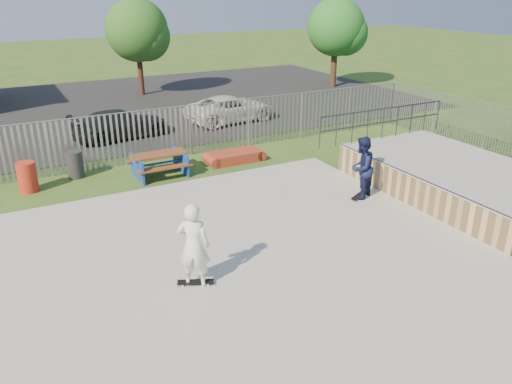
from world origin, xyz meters
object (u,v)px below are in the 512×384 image
trash_bin_grey (75,164)px  skater_navy (361,168)px  trash_bin_red (27,177)px  car_white (230,109)px  tree_mid (137,30)px  funbox (234,157)px  picnic_table (159,164)px  tree_right (336,27)px  skater_white (194,245)px  car_dark (121,124)px

trash_bin_grey → skater_navy: bearing=-40.8°
trash_bin_red → car_white: size_ratio=0.22×
tree_mid → skater_navy: size_ratio=2.90×
funbox → trash_bin_red: (-7.27, 0.44, 0.31)m
car_white → picnic_table: bearing=128.5°
funbox → car_white: size_ratio=0.42×
tree_right → trash_bin_red: bearing=-152.4°
picnic_table → skater_white: (-1.57, -7.41, 0.71)m
trash_bin_red → car_white: bearing=27.9°
trash_bin_grey → skater_navy: size_ratio=0.48×
car_dark → tree_mid: 10.04m
trash_bin_grey → tree_right: bearing=28.1°
funbox → car_dark: 6.05m
trash_bin_grey → picnic_table: bearing=-23.9°
funbox → tree_right: tree_right is taller
funbox → car_dark: car_dark is taller
funbox → car_dark: (-3.05, 5.21, 0.45)m
tree_mid → tree_right: size_ratio=1.01×
trash_bin_red → tree_mid: size_ratio=0.18×
picnic_table → skater_navy: 7.09m
picnic_table → tree_right: (15.41, 10.83, 3.37)m
picnic_table → skater_white: size_ratio=1.00×
skater_white → funbox: bearing=-87.0°
car_dark → funbox: bearing=-158.8°
car_white → tree_mid: size_ratio=0.80×
trash_bin_red → trash_bin_grey: (1.60, 0.64, -0.03)m
trash_bin_red → picnic_table: bearing=-7.3°
car_white → skater_white: 14.87m
car_dark → skater_white: bearing=164.2°
tree_mid → skater_navy: tree_mid is taller
funbox → trash_bin_red: bearing=177.0°
picnic_table → car_dark: size_ratio=0.46×
tree_right → skater_white: tree_right is taller
trash_bin_grey → car_dark: car_dark is taller
tree_right → skater_white: 25.06m
funbox → tree_right: bearing=41.3°
car_dark → tree_mid: bearing=-30.4°
car_white → skater_navy: 10.93m
car_dark → car_white: bearing=-95.2°
trash_bin_grey → car_white: 9.30m
skater_white → trash_bin_grey: bearing=-48.4°
car_white → trash_bin_red: bearing=110.2°
car_dark → tree_right: 16.71m
trash_bin_red → car_white: 11.01m
car_dark → tree_right: tree_right is taller
tree_mid → skater_white: (-4.99, -21.59, -2.69)m
funbox → tree_right: 16.79m
tree_right → picnic_table: bearing=-144.9°
trash_bin_red → skater_navy: skater_navy is taller
trash_bin_red → car_dark: car_dark is taller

